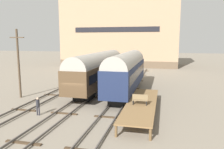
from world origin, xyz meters
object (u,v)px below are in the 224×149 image
object	(u,v)px
train_car_navy	(127,70)
utility_pole	(19,63)
bench	(140,99)
person_worker	(38,105)
train_car_brown	(99,68)

from	to	relation	value
train_car_navy	utility_pole	bearing A→B (deg)	-157.12
train_car_navy	utility_pole	world-z (taller)	utility_pole
bench	person_worker	distance (m)	9.20
person_worker	train_car_brown	bearing A→B (deg)	80.05
train_car_navy	utility_pole	xyz separation A→B (m)	(-11.82, -4.99, 1.18)
train_car_navy	person_worker	distance (m)	12.03
person_worker	bench	bearing A→B (deg)	14.17
person_worker	utility_pole	world-z (taller)	utility_pole
person_worker	train_car_navy	bearing A→B (deg)	57.72
bench	utility_pole	size ratio (longest dim) A/B	0.18
train_car_brown	person_worker	world-z (taller)	train_car_brown
train_car_brown	person_worker	xyz separation A→B (m)	(-2.10, -11.97, -1.89)
train_car_navy	person_worker	world-z (taller)	train_car_navy
person_worker	utility_pole	size ratio (longest dim) A/B	0.21
person_worker	utility_pole	xyz separation A→B (m)	(-5.48, 5.05, 3.17)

